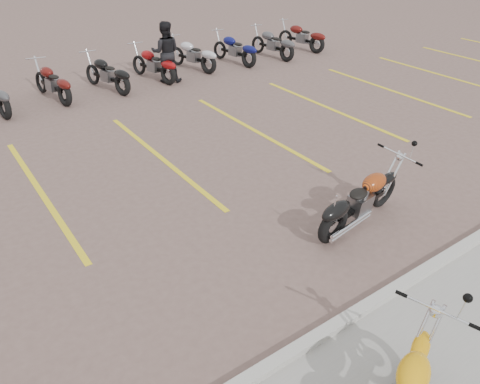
# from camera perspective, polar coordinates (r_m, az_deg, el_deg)

# --- Properties ---
(ground) EXTENTS (100.00, 100.00, 0.00)m
(ground) POSITION_cam_1_polar(r_m,az_deg,el_deg) (8.07, 3.46, -6.46)
(ground) COLOR #725851
(ground) RESTS_ON ground
(curb) EXTENTS (60.00, 0.18, 0.12)m
(curb) POSITION_cam_1_polar(r_m,az_deg,el_deg) (6.99, 13.99, -14.12)
(curb) COLOR #ADAAA3
(curb) RESTS_ON ground
(parking_stripes) EXTENTS (38.00, 5.50, 0.01)m
(parking_stripes) POSITION_cam_1_polar(r_m,az_deg,el_deg) (10.98, -9.60, 4.13)
(parking_stripes) COLOR yellow
(parking_stripes) RESTS_ON ground
(flame_cruiser) EXTENTS (2.26, 0.49, 0.93)m
(flame_cruiser) POSITION_cam_1_polar(r_m,az_deg,el_deg) (8.55, 14.06, -1.27)
(flame_cruiser) COLOR black
(flame_cruiser) RESTS_ON ground
(person_b) EXTENTS (1.18, 1.11, 1.93)m
(person_b) POSITION_cam_1_polar(r_m,az_deg,el_deg) (15.92, -9.04, 16.49)
(person_b) COLOR black
(person_b) RESTS_ON ground
(bg_bike_row) EXTENTS (19.18, 2.09, 1.10)m
(bg_bike_row) POSITION_cam_1_polar(r_m,az_deg,el_deg) (15.56, -19.30, 13.23)
(bg_bike_row) COLOR black
(bg_bike_row) RESTS_ON ground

